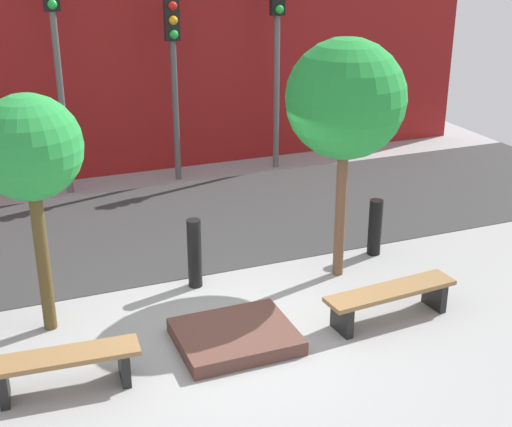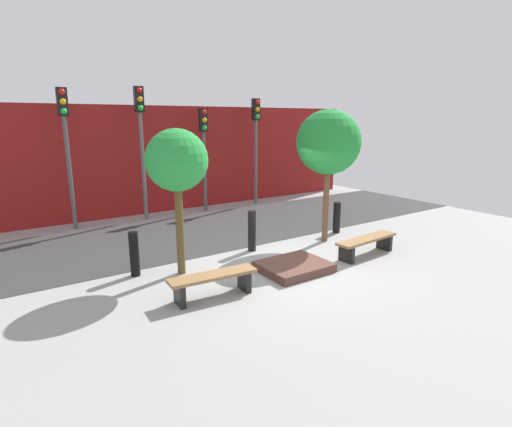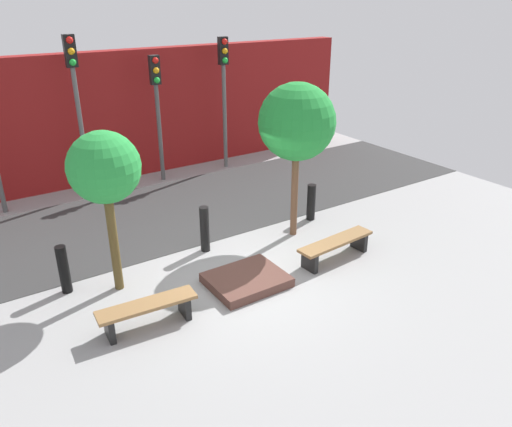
{
  "view_description": "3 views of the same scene",
  "coord_description": "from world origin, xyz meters",
  "px_view_note": "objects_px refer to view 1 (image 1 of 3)",
  "views": [
    {
      "loc": [
        -2.58,
        -7.29,
        4.73
      ],
      "look_at": [
        0.52,
        0.43,
        1.42
      ],
      "focal_mm": 50.0,
      "sensor_mm": 36.0,
      "label": 1
    },
    {
      "loc": [
        -5.22,
        -6.43,
        3.19
      ],
      "look_at": [
        -0.48,
        0.58,
        1.19
      ],
      "focal_mm": 28.0,
      "sensor_mm": 36.0,
      "label": 2
    },
    {
      "loc": [
        -4.38,
        -7.07,
        5.12
      ],
      "look_at": [
        0.19,
        -0.22,
        1.45
      ],
      "focal_mm": 35.0,
      "sensor_mm": 36.0,
      "label": 3
    }
  ],
  "objects_px": {
    "bollard_left": "(195,253)",
    "bollard_center": "(375,227)",
    "traffic_light_east": "(277,39)",
    "planter_bed": "(235,336)",
    "bench_left": "(64,364)",
    "tree_behind_left_bench": "(29,150)",
    "traffic_light_mid_east": "(174,58)",
    "bench_right": "(390,297)",
    "tree_behind_right_bench": "(346,100)",
    "traffic_light_mid_west": "(56,43)"
  },
  "relations": [
    {
      "from": "bollard_center",
      "to": "traffic_light_mid_east",
      "type": "relative_size",
      "value": 0.25
    },
    {
      "from": "bollard_center",
      "to": "traffic_light_mid_east",
      "type": "bearing_deg",
      "value": 111.66
    },
    {
      "from": "bench_right",
      "to": "bollard_left",
      "type": "xyz_separation_m",
      "value": [
        -2.07,
        1.84,
        0.18
      ]
    },
    {
      "from": "bench_left",
      "to": "planter_bed",
      "type": "xyz_separation_m",
      "value": [
        2.07,
        0.2,
        -0.23
      ]
    },
    {
      "from": "bollard_left",
      "to": "traffic_light_mid_east",
      "type": "relative_size",
      "value": 0.29
    },
    {
      "from": "planter_bed",
      "to": "bollard_left",
      "type": "relative_size",
      "value": 1.4
    },
    {
      "from": "planter_bed",
      "to": "traffic_light_mid_west",
      "type": "distance_m",
      "value": 6.94
    },
    {
      "from": "bollard_left",
      "to": "tree_behind_left_bench",
      "type": "bearing_deg",
      "value": -168.65
    },
    {
      "from": "tree_behind_left_bench",
      "to": "bollard_left",
      "type": "xyz_separation_m",
      "value": [
        2.07,
        0.41,
        -1.85
      ]
    },
    {
      "from": "bollard_center",
      "to": "tree_behind_left_bench",
      "type": "bearing_deg",
      "value": -175.25
    },
    {
      "from": "bench_left",
      "to": "traffic_light_mid_west",
      "type": "height_order",
      "value": "traffic_light_mid_west"
    },
    {
      "from": "bollard_left",
      "to": "traffic_light_east",
      "type": "bearing_deg",
      "value": 54.93
    },
    {
      "from": "bollard_center",
      "to": "traffic_light_east",
      "type": "bearing_deg",
      "value": 85.94
    },
    {
      "from": "bollard_left",
      "to": "traffic_light_east",
      "type": "distance_m",
      "value": 6.07
    },
    {
      "from": "tree_behind_right_bench",
      "to": "traffic_light_mid_west",
      "type": "xyz_separation_m",
      "value": [
        -3.15,
        5.04,
        0.25
      ]
    },
    {
      "from": "tree_behind_right_bench",
      "to": "planter_bed",
      "type": "bearing_deg",
      "value": -149.31
    },
    {
      "from": "bollard_left",
      "to": "traffic_light_mid_west",
      "type": "bearing_deg",
      "value": 103.17
    },
    {
      "from": "tree_behind_left_bench",
      "to": "tree_behind_right_bench",
      "type": "xyz_separation_m",
      "value": [
        4.13,
        0.0,
        0.25
      ]
    },
    {
      "from": "tree_behind_left_bench",
      "to": "bollard_center",
      "type": "relative_size",
      "value": 3.37
    },
    {
      "from": "bench_right",
      "to": "bollard_left",
      "type": "relative_size",
      "value": 1.82
    },
    {
      "from": "tree_behind_right_bench",
      "to": "traffic_light_mid_west",
      "type": "distance_m",
      "value": 5.95
    },
    {
      "from": "bench_left",
      "to": "tree_behind_right_bench",
      "type": "relative_size",
      "value": 0.49
    },
    {
      "from": "planter_bed",
      "to": "tree_behind_right_bench",
      "type": "distance_m",
      "value": 3.48
    },
    {
      "from": "bench_left",
      "to": "bollard_center",
      "type": "distance_m",
      "value": 5.32
    },
    {
      "from": "tree_behind_left_bench",
      "to": "tree_behind_right_bench",
      "type": "height_order",
      "value": "tree_behind_right_bench"
    },
    {
      "from": "bench_left",
      "to": "tree_behind_right_bench",
      "type": "height_order",
      "value": "tree_behind_right_bench"
    },
    {
      "from": "bollard_left",
      "to": "traffic_light_mid_west",
      "type": "height_order",
      "value": "traffic_light_mid_west"
    },
    {
      "from": "tree_behind_right_bench",
      "to": "bollard_left",
      "type": "xyz_separation_m",
      "value": [
        -2.07,
        0.41,
        -2.1
      ]
    },
    {
      "from": "bench_left",
      "to": "tree_behind_left_bench",
      "type": "height_order",
      "value": "tree_behind_left_bench"
    },
    {
      "from": "tree_behind_left_bench",
      "to": "traffic_light_mid_east",
      "type": "distance_m",
      "value": 5.95
    },
    {
      "from": "bench_left",
      "to": "bollard_left",
      "type": "bearing_deg",
      "value": 45.95
    },
    {
      "from": "planter_bed",
      "to": "traffic_light_east",
      "type": "height_order",
      "value": "traffic_light_east"
    },
    {
      "from": "traffic_light_mid_east",
      "to": "bollard_left",
      "type": "bearing_deg",
      "value": -103.18
    },
    {
      "from": "traffic_light_east",
      "to": "bollard_center",
      "type": "bearing_deg",
      "value": -94.06
    },
    {
      "from": "planter_bed",
      "to": "traffic_light_mid_west",
      "type": "relative_size",
      "value": 0.34
    },
    {
      "from": "bench_left",
      "to": "traffic_light_mid_east",
      "type": "relative_size",
      "value": 0.47
    },
    {
      "from": "planter_bed",
      "to": "traffic_light_mid_east",
      "type": "xyz_separation_m",
      "value": [
        1.08,
        6.27,
        2.37
      ]
    },
    {
      "from": "traffic_light_mid_east",
      "to": "traffic_light_east",
      "type": "bearing_deg",
      "value": 0.02
    },
    {
      "from": "bench_right",
      "to": "bollard_center",
      "type": "height_order",
      "value": "bollard_center"
    },
    {
      "from": "planter_bed",
      "to": "tree_behind_right_bench",
      "type": "xyz_separation_m",
      "value": [
        2.07,
        1.23,
        2.51
      ]
    },
    {
      "from": "bollard_left",
      "to": "bollard_center",
      "type": "distance_m",
      "value": 2.92
    },
    {
      "from": "bench_left",
      "to": "traffic_light_east",
      "type": "distance_m",
      "value": 8.71
    },
    {
      "from": "bollard_center",
      "to": "tree_behind_right_bench",
      "type": "bearing_deg",
      "value": -154.09
    },
    {
      "from": "bench_right",
      "to": "traffic_light_mid_east",
      "type": "distance_m",
      "value": 6.88
    },
    {
      "from": "planter_bed",
      "to": "bollard_center",
      "type": "relative_size",
      "value": 1.59
    },
    {
      "from": "bench_right",
      "to": "traffic_light_mid_east",
      "type": "bearing_deg",
      "value": 94.4
    },
    {
      "from": "bench_right",
      "to": "traffic_light_mid_west",
      "type": "xyz_separation_m",
      "value": [
        -3.15,
        6.47,
        2.53
      ]
    },
    {
      "from": "tree_behind_left_bench",
      "to": "tree_behind_right_bench",
      "type": "relative_size",
      "value": 0.88
    },
    {
      "from": "tree_behind_right_bench",
      "to": "tree_behind_left_bench",
      "type": "bearing_deg",
      "value": 180.0
    },
    {
      "from": "traffic_light_east",
      "to": "bench_left",
      "type": "bearing_deg",
      "value": -129.41
    }
  ]
}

